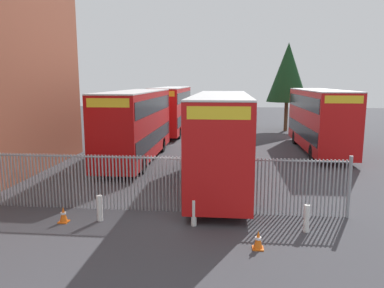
# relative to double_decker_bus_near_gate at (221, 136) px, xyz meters

# --- Properties ---
(ground_plane) EXTENTS (100.00, 100.00, 0.00)m
(ground_plane) POSITION_rel_double_decker_bus_near_gate_xyz_m (-1.42, 4.04, -2.42)
(ground_plane) COLOR #3D3D42
(palisade_fence) EXTENTS (14.27, 0.14, 2.35)m
(palisade_fence) POSITION_rel_double_decker_bus_near_gate_xyz_m (-2.25, -3.96, -1.24)
(palisade_fence) COLOR gray
(palisade_fence) RESTS_ON ground
(double_decker_bus_near_gate) EXTENTS (2.54, 10.81, 4.42)m
(double_decker_bus_near_gate) POSITION_rel_double_decker_bus_near_gate_xyz_m (0.00, 0.00, 0.00)
(double_decker_bus_near_gate) COLOR red
(double_decker_bus_near_gate) RESTS_ON ground
(double_decker_bus_behind_fence_left) EXTENTS (2.54, 10.81, 4.42)m
(double_decker_bus_behind_fence_left) POSITION_rel_double_decker_bus_near_gate_xyz_m (-5.46, 5.10, 0.00)
(double_decker_bus_behind_fence_left) COLOR #B70C0C
(double_decker_bus_behind_fence_left) RESTS_ON ground
(double_decker_bus_behind_fence_right) EXTENTS (2.54, 10.81, 4.42)m
(double_decker_bus_behind_fence_right) POSITION_rel_double_decker_bus_near_gate_xyz_m (6.82, 9.46, 0.00)
(double_decker_bus_behind_fence_right) COLOR red
(double_decker_bus_behind_fence_right) RESTS_ON ground
(double_decker_bus_far_back) EXTENTS (2.54, 10.81, 4.42)m
(double_decker_bus_far_back) POSITION_rel_double_decker_bus_near_gate_xyz_m (-5.07, 17.50, 0.00)
(double_decker_bus_far_back) COLOR red
(double_decker_bus_far_back) RESTS_ON ground
(bollard_near_left) EXTENTS (0.20, 0.20, 0.95)m
(bollard_near_left) POSITION_rel_double_decker_bus_near_gate_xyz_m (-4.28, -5.18, -1.95)
(bollard_near_left) COLOR silver
(bollard_near_left) RESTS_ON ground
(bollard_center_front) EXTENTS (0.20, 0.20, 0.95)m
(bollard_center_front) POSITION_rel_double_decker_bus_near_gate_xyz_m (-0.83, -5.31, -1.95)
(bollard_center_front) COLOR silver
(bollard_center_front) RESTS_ON ground
(bollard_near_right) EXTENTS (0.20, 0.20, 0.95)m
(bollard_near_right) POSITION_rel_double_decker_bus_near_gate_xyz_m (3.01, -5.48, -1.95)
(bollard_near_right) COLOR silver
(bollard_near_right) RESTS_ON ground
(traffic_cone_by_gate) EXTENTS (0.34, 0.34, 0.59)m
(traffic_cone_by_gate) POSITION_rel_double_decker_bus_near_gate_xyz_m (-5.54, -5.47, -2.13)
(traffic_cone_by_gate) COLOR orange
(traffic_cone_by_gate) RESTS_ON ground
(traffic_cone_mid_forecourt) EXTENTS (0.34, 0.34, 0.59)m
(traffic_cone_mid_forecourt) POSITION_rel_double_decker_bus_near_gate_xyz_m (1.29, -6.96, -2.13)
(traffic_cone_mid_forecourt) COLOR orange
(traffic_cone_mid_forecourt) RESTS_ON ground
(tree_tall_back) EXTENTS (4.05, 4.05, 8.74)m
(tree_tall_back) POSITION_rel_double_decker_bus_near_gate_xyz_m (6.14, 20.36, 3.41)
(tree_tall_back) COLOR #4C3823
(tree_tall_back) RESTS_ON ground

